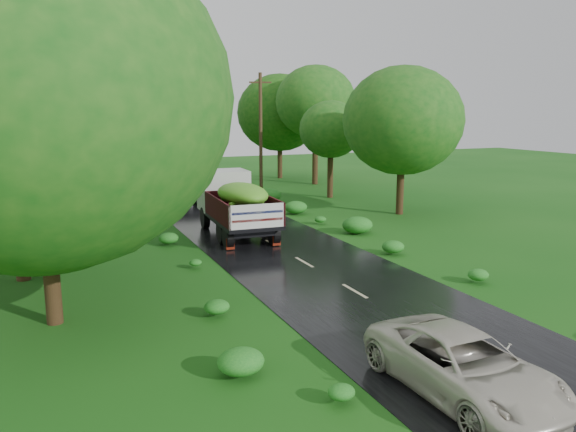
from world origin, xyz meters
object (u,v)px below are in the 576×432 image
truck_far (175,177)px  utility_pole (261,135)px  car (464,365)px  truck_near (234,201)px

truck_far → utility_pole: 6.48m
truck_far → car: truck_far is taller
car → utility_pole: 27.88m
truck_near → truck_far: size_ratio=1.07×
truck_far → truck_near: bearing=-88.7°
car → utility_pole: utility_pole is taller
truck_near → utility_pole: 11.40m
truck_near → utility_pole: utility_pole is taller
truck_near → car: size_ratio=1.47×
utility_pole → truck_near: bearing=-102.5°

